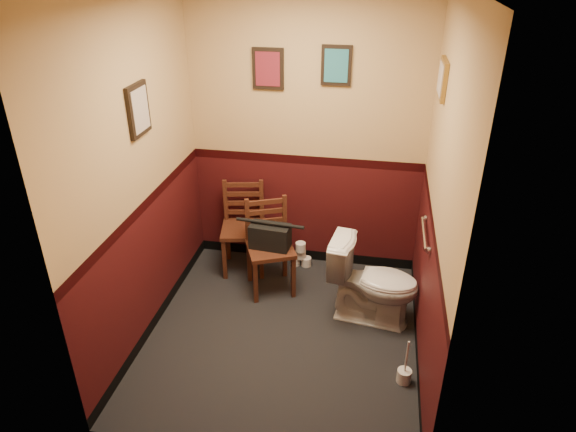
# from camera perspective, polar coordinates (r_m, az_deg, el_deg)

# --- Properties ---
(floor) EXTENTS (2.20, 2.40, 0.00)m
(floor) POSITION_cam_1_polar(r_m,az_deg,el_deg) (4.45, -0.60, -12.97)
(floor) COLOR black
(floor) RESTS_ON ground
(wall_back) EXTENTS (2.20, 0.00, 2.70)m
(wall_back) POSITION_cam_1_polar(r_m,az_deg,el_deg) (4.81, 2.07, 8.92)
(wall_back) COLOR #3B0D0F
(wall_back) RESTS_ON ground
(wall_front) EXTENTS (2.20, 0.00, 2.70)m
(wall_front) POSITION_cam_1_polar(r_m,az_deg,el_deg) (2.70, -5.63, -7.59)
(wall_front) COLOR #3B0D0F
(wall_front) RESTS_ON ground
(wall_left) EXTENTS (0.00, 2.40, 2.70)m
(wall_left) POSITION_cam_1_polar(r_m,az_deg,el_deg) (4.05, -16.19, 4.07)
(wall_left) COLOR #3B0D0F
(wall_left) RESTS_ON ground
(wall_right) EXTENTS (0.00, 2.40, 2.70)m
(wall_right) POSITION_cam_1_polar(r_m,az_deg,el_deg) (3.68, 16.36, 1.58)
(wall_right) COLOR #3B0D0F
(wall_right) RESTS_ON ground
(grab_bar) EXTENTS (0.05, 0.56, 0.06)m
(grab_bar) POSITION_cam_1_polar(r_m,az_deg,el_deg) (4.08, 14.95, -1.89)
(grab_bar) COLOR silver
(grab_bar) RESTS_ON wall_right
(framed_print_back_a) EXTENTS (0.28, 0.04, 0.36)m
(framed_print_back_a) POSITION_cam_1_polar(r_m,az_deg,el_deg) (4.69, -2.23, 16.03)
(framed_print_back_a) COLOR black
(framed_print_back_a) RESTS_ON wall_back
(framed_print_back_b) EXTENTS (0.26, 0.04, 0.34)m
(framed_print_back_b) POSITION_cam_1_polar(r_m,az_deg,el_deg) (4.59, 5.39, 16.31)
(framed_print_back_b) COLOR black
(framed_print_back_b) RESTS_ON wall_back
(framed_print_left) EXTENTS (0.04, 0.30, 0.38)m
(framed_print_left) POSITION_cam_1_polar(r_m,az_deg,el_deg) (3.96, -16.26, 11.26)
(framed_print_left) COLOR black
(framed_print_left) RESTS_ON wall_left
(framed_print_right) EXTENTS (0.04, 0.34, 0.28)m
(framed_print_right) POSITION_cam_1_polar(r_m,az_deg,el_deg) (4.02, 16.79, 14.37)
(framed_print_right) COLOR olive
(framed_print_right) RESTS_ON wall_right
(toilet) EXTENTS (0.81, 0.53, 0.75)m
(toilet) POSITION_cam_1_polar(r_m,az_deg,el_deg) (4.45, 9.48, -7.30)
(toilet) COLOR white
(toilet) RESTS_ON floor
(toilet_brush) EXTENTS (0.11, 0.11, 0.39)m
(toilet_brush) POSITION_cam_1_polar(r_m,az_deg,el_deg) (4.11, 12.78, -16.86)
(toilet_brush) COLOR silver
(toilet_brush) RESTS_ON floor
(chair_left) EXTENTS (0.49, 0.49, 0.89)m
(chair_left) POSITION_cam_1_polar(r_m,az_deg,el_deg) (5.08, -4.96, -1.27)
(chair_left) COLOR #57291A
(chair_left) RESTS_ON floor
(chair_right) EXTENTS (0.54, 0.54, 0.88)m
(chair_right) POSITION_cam_1_polar(r_m,az_deg,el_deg) (4.76, -2.07, -3.40)
(chair_right) COLOR #57291A
(chair_right) RESTS_ON floor
(handbag) EXTENTS (0.38, 0.21, 0.26)m
(handbag) POSITION_cam_1_polar(r_m,az_deg,el_deg) (4.66, -2.00, -2.24)
(handbag) COLOR black
(handbag) RESTS_ON chair_right
(tp_stack) EXTENTS (0.21, 0.13, 0.28)m
(tp_stack) POSITION_cam_1_polar(r_m,az_deg,el_deg) (5.23, 1.43, -4.43)
(tp_stack) COLOR silver
(tp_stack) RESTS_ON floor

